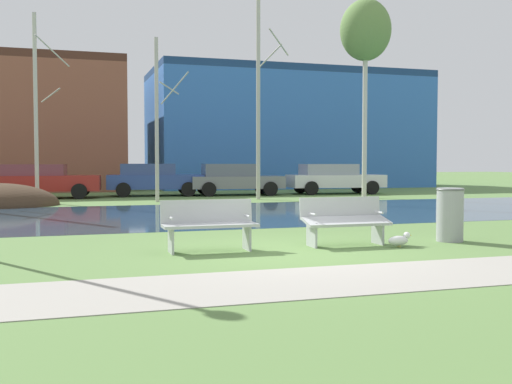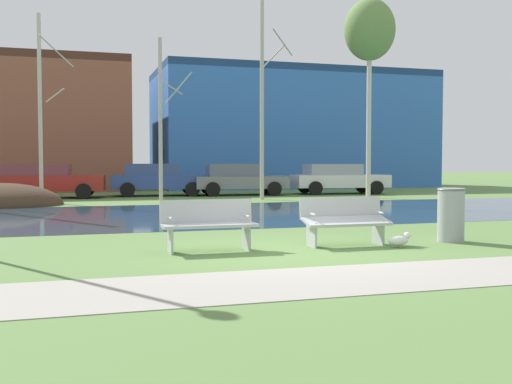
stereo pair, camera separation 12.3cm
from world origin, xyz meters
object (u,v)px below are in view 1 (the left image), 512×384
trash_bin (450,214)px  parked_wagon_fourth_grey (234,179)px  bench_right (345,219)px  seagull (399,240)px  parked_sedan_second_red (40,180)px  bench_left (209,224)px  parked_hatch_third_blue (153,179)px  parked_suv_fifth_white (333,178)px

trash_bin → parked_wagon_fourth_grey: parked_wagon_fourth_grey is taller
bench_right → seagull: (0.81, -0.55, -0.34)m
parked_sedan_second_red → parked_wagon_fourth_grey: bearing=-0.2°
bench_left → seagull: size_ratio=3.41×
seagull → bench_right: bearing=145.9°
parked_sedan_second_red → parked_wagon_fourth_grey: (8.39, -0.02, -0.00)m
seagull → parked_hatch_third_blue: bearing=96.0°
parked_sedan_second_red → trash_bin: bearing=-64.6°
bench_left → seagull: 3.40m
bench_left → parked_sedan_second_red: size_ratio=0.33×
bench_right → seagull: bearing=-34.1°
bench_left → trash_bin: (4.69, -0.11, 0.06)m
bench_left → parked_suv_fifth_white: bearing=58.9°
bench_left → trash_bin: 4.69m
seagull → bench_left: bearing=170.7°
seagull → parked_wagon_fourth_grey: 17.41m
bench_left → parked_suv_fifth_white: (9.91, 16.45, 0.29)m
bench_right → parked_wagon_fourth_grey: bearing=81.4°
bench_left → parked_sedan_second_red: parked_sedan_second_red is taller
bench_right → trash_bin: bearing=-3.0°
seagull → parked_wagon_fourth_grey: parked_wagon_fourth_grey is taller
parked_hatch_third_blue → seagull: bearing=-84.0°
bench_left → seagull: bench_left is taller
seagull → parked_wagon_fourth_grey: (1.74, 17.31, 0.63)m
trash_bin → bench_right: bearing=177.0°
parked_sedan_second_red → parked_hatch_third_blue: parked_hatch_third_blue is taller
trash_bin → parked_hatch_third_blue: 17.67m
parked_hatch_third_blue → bench_right: bearing=-86.5°
bench_right → seagull: 1.03m
bench_left → parked_hatch_third_blue: (1.46, 17.26, 0.29)m
bench_left → parked_suv_fifth_white: parked_suv_fifth_white is taller
parked_wagon_fourth_grey → bench_right: bearing=-98.6°
trash_bin → parked_suv_fifth_white: 17.36m
parked_sedan_second_red → parked_suv_fifth_white: (13.23, -0.34, -0.01)m
seagull → parked_sedan_second_red: (-6.66, 17.34, 0.63)m
parked_sedan_second_red → parked_suv_fifth_white: size_ratio=1.05×
parked_hatch_third_blue → parked_sedan_second_red: bearing=-174.3°
parked_suv_fifth_white → parked_wagon_fourth_grey: bearing=176.2°
parked_sedan_second_red → parked_hatch_third_blue: size_ratio=1.11×
parked_suv_fifth_white → bench_right: bearing=-114.2°
bench_right → parked_sedan_second_red: size_ratio=0.33×
parked_suv_fifth_white → parked_sedan_second_red: bearing=178.5°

